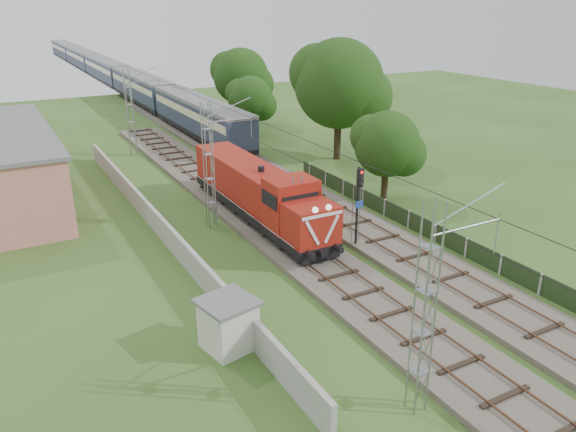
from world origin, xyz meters
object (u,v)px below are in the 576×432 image
relay_hut (228,324)px  coach_rake (106,69)px  signal_post (359,194)px  locomotive (259,192)px

relay_hut → coach_rake: bearing=81.5°
signal_post → relay_hut: (-10.60, -5.73, -2.30)m
coach_rake → locomotive: bearing=-94.1°
locomotive → signal_post: (3.20, -6.61, 1.32)m
relay_hut → signal_post: bearing=28.4°
signal_post → locomotive: bearing=115.8°
locomotive → relay_hut: size_ratio=6.18×
locomotive → signal_post: bearing=-64.2°
signal_post → relay_hut: size_ratio=1.94×
locomotive → relay_hut: locomotive is taller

